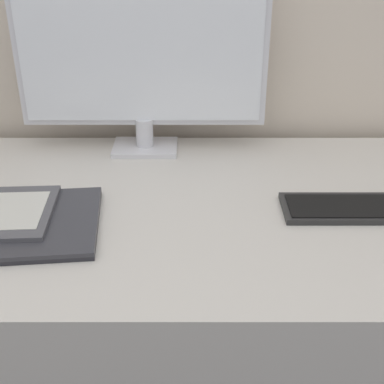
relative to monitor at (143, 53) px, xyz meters
The scene contains 5 objects.
desk 0.65m from the monitor, 80.46° to the right, with size 1.52×0.69×0.71m.
monitor is the anchor object (origin of this frame).
keyboard 0.58m from the monitor, 34.44° to the right, with size 0.29×0.11×0.01m.
laptop 0.48m from the monitor, 120.44° to the right, with size 0.33×0.27×0.02m.
ereader 0.46m from the monitor, 122.93° to the right, with size 0.15×0.20×0.01m.
Camera 1 is at (0.07, -0.77, 1.24)m, focal length 50.00 mm.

